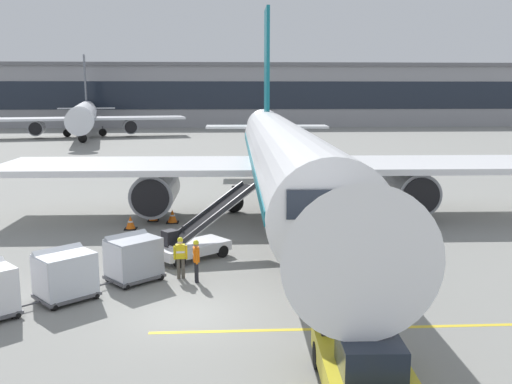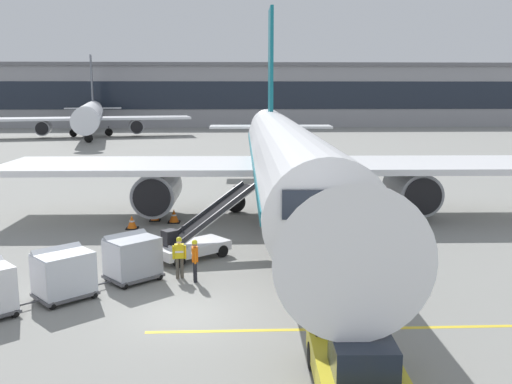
{
  "view_description": "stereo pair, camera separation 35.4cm",
  "coord_description": "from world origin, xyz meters",
  "px_view_note": "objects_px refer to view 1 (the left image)",
  "views": [
    {
      "loc": [
        1.39,
        -18.58,
        7.65
      ],
      "look_at": [
        2.86,
        7.57,
        2.89
      ],
      "focal_mm": 39.84,
      "sensor_mm": 36.0,
      "label": 1
    },
    {
      "loc": [
        1.75,
        -18.6,
        7.65
      ],
      "look_at": [
        2.86,
        7.57,
        2.89
      ],
      "focal_mm": 39.84,
      "sensor_mm": 36.0,
      "label": 2
    }
  ],
  "objects_px": {
    "parked_airplane": "(283,157)",
    "ground_crew_by_carts": "(129,258)",
    "ground_crew_marshaller": "(136,248)",
    "safety_cone_nose_mark": "(153,215)",
    "belt_loader": "(196,239)",
    "pushback_tug": "(363,365)",
    "baggage_cart_lead": "(133,257)",
    "safety_cone_engine_keepout": "(172,216)",
    "ground_crew_wingwalker": "(196,258)",
    "ground_crew_by_loader": "(180,255)",
    "safety_cone_wingtip": "(130,223)",
    "baggage_cart_second": "(65,274)",
    "distant_airplane": "(84,116)"
  },
  "relations": [
    {
      "from": "belt_loader",
      "to": "pushback_tug",
      "type": "height_order",
      "value": "belt_loader"
    },
    {
      "from": "baggage_cart_second",
      "to": "ground_crew_by_carts",
      "type": "relative_size",
      "value": 1.48
    },
    {
      "from": "parked_airplane",
      "to": "safety_cone_engine_keepout",
      "type": "xyz_separation_m",
      "value": [
        -6.59,
        -1.7,
        -3.22
      ]
    },
    {
      "from": "parked_airplane",
      "to": "baggage_cart_lead",
      "type": "height_order",
      "value": "parked_airplane"
    },
    {
      "from": "ground_crew_marshaller",
      "to": "safety_cone_nose_mark",
      "type": "relative_size",
      "value": 2.43
    },
    {
      "from": "belt_loader",
      "to": "safety_cone_engine_keepout",
      "type": "distance_m",
      "value": 7.23
    },
    {
      "from": "belt_loader",
      "to": "ground_crew_by_loader",
      "type": "height_order",
      "value": "belt_loader"
    },
    {
      "from": "baggage_cart_second",
      "to": "ground_crew_marshaller",
      "type": "xyz_separation_m",
      "value": [
        2.08,
        3.26,
        -0.0
      ]
    },
    {
      "from": "ground_crew_wingwalker",
      "to": "baggage_cart_lead",
      "type": "bearing_deg",
      "value": 173.79
    },
    {
      "from": "pushback_tug",
      "to": "ground_crew_by_loader",
      "type": "distance_m",
      "value": 10.71
    },
    {
      "from": "ground_crew_by_loader",
      "to": "ground_crew_marshaller",
      "type": "relative_size",
      "value": 1.0
    },
    {
      "from": "parked_airplane",
      "to": "safety_cone_wingtip",
      "type": "xyz_separation_m",
      "value": [
        -8.78,
        -3.09,
        -3.24
      ]
    },
    {
      "from": "pushback_tug",
      "to": "distant_airplane",
      "type": "relative_size",
      "value": 0.11
    },
    {
      "from": "baggage_cart_second",
      "to": "ground_crew_marshaller",
      "type": "distance_m",
      "value": 3.87
    },
    {
      "from": "baggage_cart_lead",
      "to": "ground_crew_by_loader",
      "type": "relative_size",
      "value": 1.48
    },
    {
      "from": "safety_cone_engine_keepout",
      "to": "safety_cone_wingtip",
      "type": "height_order",
      "value": "safety_cone_engine_keepout"
    },
    {
      "from": "parked_airplane",
      "to": "baggage_cart_second",
      "type": "height_order",
      "value": "parked_airplane"
    },
    {
      "from": "ground_crew_by_carts",
      "to": "safety_cone_engine_keepout",
      "type": "relative_size",
      "value": 2.22
    },
    {
      "from": "ground_crew_by_carts",
      "to": "safety_cone_engine_keepout",
      "type": "height_order",
      "value": "ground_crew_by_carts"
    },
    {
      "from": "baggage_cart_second",
      "to": "safety_cone_engine_keepout",
      "type": "height_order",
      "value": "baggage_cart_second"
    },
    {
      "from": "belt_loader",
      "to": "baggage_cart_lead",
      "type": "distance_m",
      "value": 3.91
    },
    {
      "from": "baggage_cart_lead",
      "to": "pushback_tug",
      "type": "height_order",
      "value": "baggage_cart_lead"
    },
    {
      "from": "baggage_cart_lead",
      "to": "baggage_cart_second",
      "type": "bearing_deg",
      "value": -137.7
    },
    {
      "from": "ground_crew_wingwalker",
      "to": "safety_cone_engine_keepout",
      "type": "xyz_separation_m",
      "value": [
        -1.88,
        10.39,
        -0.62
      ]
    },
    {
      "from": "distant_airplane",
      "to": "safety_cone_wingtip",
      "type": "bearing_deg",
      "value": -74.53
    },
    {
      "from": "ground_crew_by_carts",
      "to": "safety_cone_engine_keepout",
      "type": "xyz_separation_m",
      "value": [
        0.78,
        10.27,
        -0.62
      ]
    },
    {
      "from": "belt_loader",
      "to": "distant_airplane",
      "type": "xyz_separation_m",
      "value": [
        -21.16,
        67.98,
        2.58
      ]
    },
    {
      "from": "baggage_cart_lead",
      "to": "safety_cone_engine_keepout",
      "type": "relative_size",
      "value": 3.29
    },
    {
      "from": "ground_crew_by_loader",
      "to": "safety_cone_engine_keepout",
      "type": "xyz_separation_m",
      "value": [
        -1.22,
        9.93,
        -0.62
      ]
    },
    {
      "from": "parked_airplane",
      "to": "ground_crew_wingwalker",
      "type": "height_order",
      "value": "parked_airplane"
    },
    {
      "from": "ground_crew_wingwalker",
      "to": "distant_airplane",
      "type": "height_order",
      "value": "distant_airplane"
    },
    {
      "from": "pushback_tug",
      "to": "safety_cone_wingtip",
      "type": "distance_m",
      "value": 19.87
    },
    {
      "from": "belt_loader",
      "to": "parked_airplane",
      "type": "bearing_deg",
      "value": 60.72
    },
    {
      "from": "parked_airplane",
      "to": "ground_crew_wingwalker",
      "type": "relative_size",
      "value": 25.45
    },
    {
      "from": "parked_airplane",
      "to": "ground_crew_by_carts",
      "type": "bearing_deg",
      "value": -121.64
    },
    {
      "from": "safety_cone_wingtip",
      "to": "ground_crew_by_loader",
      "type": "bearing_deg",
      "value": -68.24
    },
    {
      "from": "ground_crew_by_carts",
      "to": "parked_airplane",
      "type": "bearing_deg",
      "value": 58.36
    },
    {
      "from": "baggage_cart_second",
      "to": "distant_airplane",
      "type": "bearing_deg",
      "value": 102.81
    },
    {
      "from": "ground_crew_by_loader",
      "to": "ground_crew_by_carts",
      "type": "height_order",
      "value": "same"
    },
    {
      "from": "safety_cone_engine_keepout",
      "to": "distant_airplane",
      "type": "height_order",
      "value": "distant_airplane"
    },
    {
      "from": "safety_cone_engine_keepout",
      "to": "distant_airplane",
      "type": "bearing_deg",
      "value": 107.69
    },
    {
      "from": "baggage_cart_second",
      "to": "ground_crew_marshaller",
      "type": "bearing_deg",
      "value": 57.46
    },
    {
      "from": "belt_loader",
      "to": "baggage_cart_lead",
      "type": "height_order",
      "value": "belt_loader"
    },
    {
      "from": "parked_airplane",
      "to": "distant_airplane",
      "type": "bearing_deg",
      "value": 113.72
    },
    {
      "from": "parked_airplane",
      "to": "ground_crew_by_carts",
      "type": "distance_m",
      "value": 14.3
    },
    {
      "from": "belt_loader",
      "to": "safety_cone_nose_mark",
      "type": "bearing_deg",
      "value": 110.96
    },
    {
      "from": "baggage_cart_lead",
      "to": "ground_crew_marshaller",
      "type": "bearing_deg",
      "value": 94.02
    },
    {
      "from": "ground_crew_marshaller",
      "to": "safety_cone_wingtip",
      "type": "distance_m",
      "value": 7.59
    },
    {
      "from": "safety_cone_engine_keepout",
      "to": "safety_cone_nose_mark",
      "type": "bearing_deg",
      "value": 155.89
    },
    {
      "from": "safety_cone_engine_keepout",
      "to": "ground_crew_wingwalker",
      "type": "bearing_deg",
      "value": -79.72
    }
  ]
}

